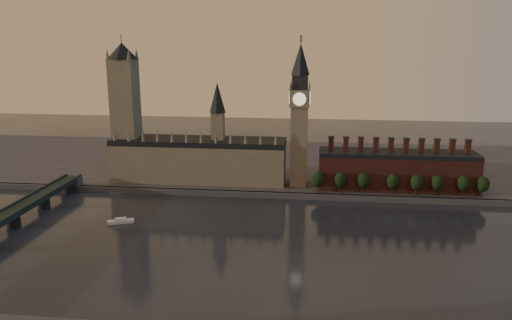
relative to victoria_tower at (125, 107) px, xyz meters
The scene contains 15 objects.
ground 176.40m from the victoria_tower, 43.78° to the right, with size 900.00×900.00×0.00m, color black.
north_bank 147.08m from the victoria_tower, 27.72° to the left, with size 900.00×182.00×4.00m.
palace_of_westminster 67.03m from the victoria_tower, ahead, with size 130.00×30.30×74.00m.
victoria_tower is the anchor object (origin of this frame).
big_ben 130.12m from the victoria_tower, ahead, with size 15.00×15.00×107.00m.
chimney_block 204.27m from the victoria_tower, ahead, with size 110.00×25.00×37.00m.
embankment_tree_0 152.69m from the victoria_tower, ahead, with size 8.60×8.60×14.88m.
embankment_tree_1 167.37m from the victoria_tower, ahead, with size 8.60×8.60×14.88m.
embankment_tree_2 182.35m from the victoria_tower, ahead, with size 8.60×8.60×14.88m.
embankment_tree_3 201.70m from the victoria_tower, ahead, with size 8.60×8.60×14.88m.
embankment_tree_4 217.01m from the victoria_tower, ahead, with size 8.60×8.60×14.88m.
embankment_tree_5 229.96m from the victoria_tower, ahead, with size 8.60×8.60×14.88m.
embankment_tree_6 247.02m from the victoria_tower, ahead, with size 8.60×8.60×14.88m.
embankment_tree_7 259.38m from the victoria_tower, ahead, with size 8.60×8.60×14.88m.
river_boat 105.27m from the victoria_tower, 73.20° to the right, with size 16.04×9.67×3.10m.
Camera 1 is at (19.30, -242.64, 108.70)m, focal length 35.00 mm.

